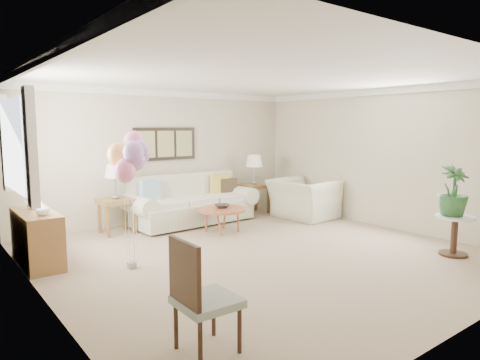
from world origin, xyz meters
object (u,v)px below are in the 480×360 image
at_px(coffee_table, 222,210).
at_px(balloon_cluster, 131,156).
at_px(sofa, 191,204).
at_px(armchair, 303,199).
at_px(accent_chair, 200,294).

relative_size(coffee_table, balloon_cluster, 0.47).
bearing_deg(balloon_cluster, coffee_table, 23.96).
bearing_deg(sofa, coffee_table, -86.75).
xyz_separation_m(coffee_table, balloon_cluster, (-2.09, -0.93, 1.11)).
xyz_separation_m(sofa, balloon_cluster, (-2.04, -1.91, 1.14)).
relative_size(sofa, balloon_cluster, 1.43).
xyz_separation_m(armchair, balloon_cluster, (-4.13, -0.90, 1.11)).
distance_m(sofa, coffee_table, 0.98).
distance_m(coffee_table, armchair, 2.04).
relative_size(coffee_table, armchair, 0.70).
bearing_deg(armchair, balloon_cluster, 99.03).
xyz_separation_m(sofa, accent_chair, (-2.49, -4.27, 0.14)).
height_order(armchair, balloon_cluster, balloon_cluster).
distance_m(sofa, armchair, 2.33).
xyz_separation_m(accent_chair, balloon_cluster, (0.45, 2.37, 1.00)).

